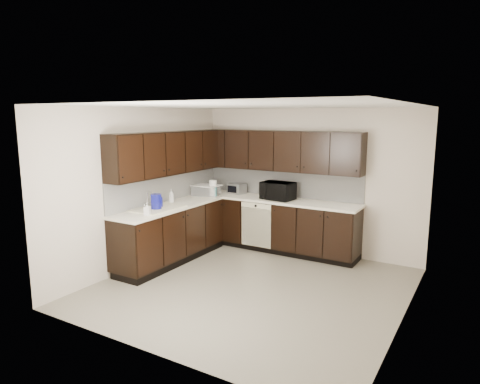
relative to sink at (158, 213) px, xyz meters
The scene contains 20 objects.
floor 1.90m from the sink, ahead, with size 4.00×4.00×0.00m, color gray.
ceiling 2.33m from the sink, ahead, with size 4.00×4.00×0.00m, color white.
wall_back 2.65m from the sink, 50.13° to the left, with size 4.00×0.02×2.50m, color beige.
wall_left 0.49m from the sink, behind, with size 0.02×4.00×2.50m, color beige.
wall_right 3.70m from the sink, ahead, with size 0.02×4.00×2.50m, color beige.
wall_front 2.63m from the sink, 49.77° to the right, with size 4.00×0.02×2.50m, color beige.
lower_cabinets 1.39m from the sink, 58.99° to the left, with size 3.00×2.80×0.90m.
countertop 1.31m from the sink, 59.01° to the left, with size 3.03×2.83×0.04m.
backsplash 1.44m from the sink, 70.83° to the left, with size 3.00×2.80×0.48m.
upper_cabinets 1.61m from the sink, 64.56° to the left, with size 3.00×2.80×0.70m.
dishwasher 1.76m from the sink, 55.40° to the left, with size 0.58×0.04×0.78m.
sink is the anchor object (origin of this frame).
microwave 2.10m from the sink, 52.50° to the left, with size 0.55×0.37×0.30m, color black.
soap_bottle_a 0.45m from the sink, 68.79° to the right, with size 0.08×0.09×0.19m, color gray.
soap_bottle_b 0.51m from the sink, 103.27° to the left, with size 0.09×0.09×0.23m, color gray.
toaster_oven 1.83m from the sink, 78.55° to the left, with size 0.31×0.23×0.19m, color #ACACAF.
storage_bin 1.37m from the sink, 91.26° to the left, with size 0.47×0.35×0.18m, color silver.
blue_pitcher 0.20m from the sink, 63.70° to the right, with size 0.17×0.17×0.25m, color #11139D.
teal_tumbler 1.38m from the sink, 83.89° to the left, with size 0.09×0.09×0.19m, color #0E919A.
paper_towel_roll 1.38m from the sink, 85.07° to the left, with size 0.13×0.13×0.29m, color white.
Camera 1 is at (2.75, -4.96, 2.36)m, focal length 32.00 mm.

